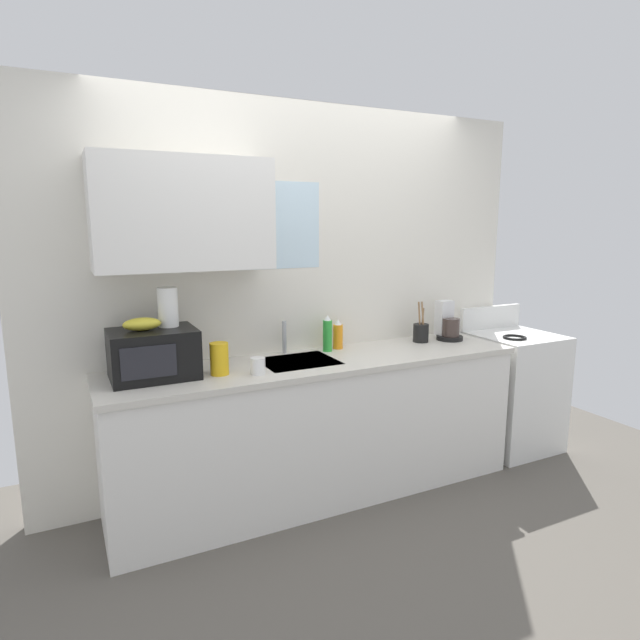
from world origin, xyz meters
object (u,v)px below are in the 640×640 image
at_px(paper_towel_roll, 168,307).
at_px(dish_soap_bottle_green, 327,334).
at_px(dish_soap_bottle_orange, 338,335).
at_px(cereal_canister, 219,359).
at_px(microwave, 153,354).
at_px(coffee_maker, 448,325).
at_px(stove_range, 512,390).
at_px(utensil_crock, 421,332).
at_px(mug_white, 258,366).
at_px(banana_bunch, 142,324).

relative_size(paper_towel_roll, dish_soap_bottle_green, 0.90).
xyz_separation_m(dish_soap_bottle_orange, cereal_canister, (-0.89, -0.25, -0.00)).
relative_size(microwave, paper_towel_roll, 2.09).
distance_m(coffee_maker, dish_soap_bottle_green, 0.96).
xyz_separation_m(coffee_maker, cereal_canister, (-1.75, -0.16, -0.01)).
relative_size(microwave, dish_soap_bottle_green, 1.89).
height_order(stove_range, utensil_crock, utensil_crock).
bearing_deg(dish_soap_bottle_orange, microwave, -172.80).
bearing_deg(utensil_crock, microwave, -177.81).
distance_m(coffee_maker, mug_white, 1.58).
height_order(stove_range, cereal_canister, cereal_canister).
relative_size(dish_soap_bottle_green, mug_white, 2.56).
bearing_deg(mug_white, paper_towel_roll, 151.13).
bearing_deg(microwave, coffee_maker, 1.64).
distance_m(microwave, dish_soap_bottle_orange, 1.24).
xyz_separation_m(stove_range, banana_bunch, (-2.72, 0.05, 0.75)).
bearing_deg(coffee_maker, paper_towel_roll, -179.76).
distance_m(dish_soap_bottle_green, mug_white, 0.68).
relative_size(dish_soap_bottle_orange, cereal_canister, 1.10).
height_order(microwave, cereal_canister, microwave).
bearing_deg(stove_range, cereal_canister, -178.69).
xyz_separation_m(stove_range, coffee_maker, (-0.58, 0.10, 0.55)).
height_order(microwave, coffee_maker, coffee_maker).
relative_size(mug_white, utensil_crock, 0.32).
bearing_deg(stove_range, dish_soap_bottle_green, 173.82).
distance_m(microwave, mug_white, 0.57).
distance_m(coffee_maker, cereal_canister, 1.76).
bearing_deg(dish_soap_bottle_green, cereal_canister, -164.55).
distance_m(banana_bunch, utensil_crock, 1.93).
bearing_deg(dish_soap_bottle_green, paper_towel_roll, -176.14).
relative_size(microwave, utensil_crock, 1.56).
distance_m(cereal_canister, utensil_crock, 1.53).
distance_m(dish_soap_bottle_green, dish_soap_bottle_orange, 0.11).
height_order(stove_range, mug_white, stove_range).
relative_size(cereal_canister, mug_white, 1.91).
xyz_separation_m(microwave, paper_towel_roll, (0.10, 0.05, 0.24)).
bearing_deg(utensil_crock, dish_soap_bottle_orange, 172.34).
distance_m(microwave, utensil_crock, 1.86).
bearing_deg(cereal_canister, banana_bunch, 165.62).
height_order(dish_soap_bottle_orange, utensil_crock, utensil_crock).
distance_m(stove_range, microwave, 2.73).
distance_m(stove_range, paper_towel_roll, 2.70).
bearing_deg(stove_range, mug_white, -176.16).
bearing_deg(mug_white, stove_range, 3.84).
xyz_separation_m(banana_bunch, utensil_crock, (1.91, 0.07, -0.23)).
height_order(paper_towel_roll, coffee_maker, paper_towel_roll).
distance_m(paper_towel_roll, cereal_canister, 0.40).
bearing_deg(coffee_maker, cereal_canister, -174.84).
distance_m(banana_bunch, dish_soap_bottle_green, 1.21).
bearing_deg(stove_range, coffee_maker, 169.75).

